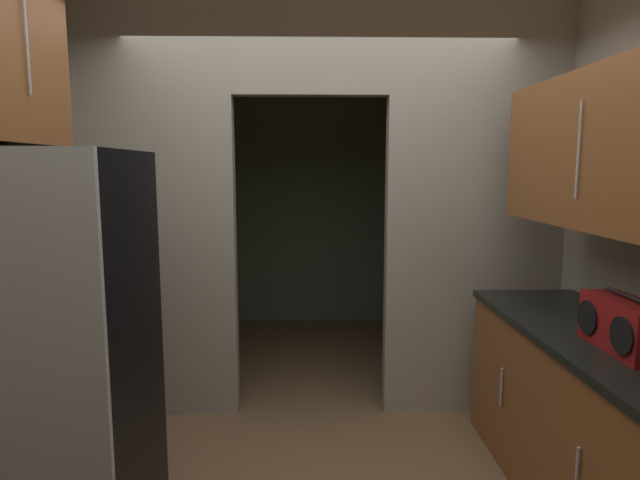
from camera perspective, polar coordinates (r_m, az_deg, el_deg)
name	(u,v)px	position (r m, az deg, el deg)	size (l,w,h in m)	color
kitchen_partition	(323,193)	(3.52, 0.35, 5.13)	(3.26, 0.12, 2.83)	#ADA899
adjoining_room_shell	(317,196)	(5.10, -0.38, 4.77)	(3.26, 2.27, 2.83)	slate
refrigerator	(51,353)	(2.64, -27.01, -10.82)	(0.76, 0.77, 1.76)	black
lower_cabinet_run	(598,427)	(2.99, 27.81, -17.40)	(0.65, 1.89, 0.90)	brown
upper_cabinet_counterside	(619,150)	(2.73, 29.56, 8.49)	(0.36, 1.70, 0.73)	brown
boombox	(625,326)	(2.63, 30.06, -8.01)	(0.19, 0.44, 0.25)	maroon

